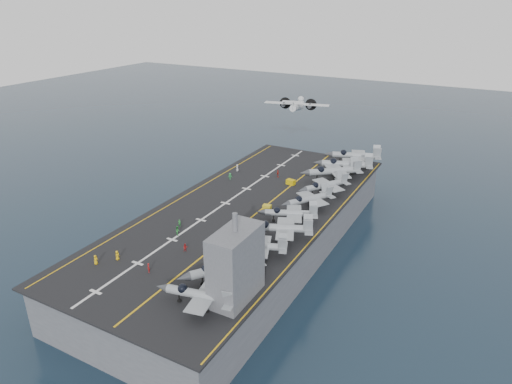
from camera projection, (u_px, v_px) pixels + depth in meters
The scene contains 31 objects.
ground at pixel (248, 248), 108.55m from camera, with size 500.00×500.00×0.00m, color #142135.
hull at pixel (248, 229), 106.59m from camera, with size 36.00×90.00×10.00m, color #56595E.
flight_deck at pixel (248, 209), 104.54m from camera, with size 38.00×92.00×0.40m, color black.
foul_line at pixel (259, 211), 103.13m from camera, with size 0.35×90.00×0.02m, color gold.
landing_centerline at pixel (225, 203), 107.10m from camera, with size 0.50×90.00×0.02m, color silver.
deck_edge_port at pixel (188, 194), 111.95m from camera, with size 0.25×90.00×0.02m, color gold.
deck_edge_stbd at pixel (324, 226), 96.30m from camera, with size 0.25×90.00×0.02m, color gold.
island_superstructure at pixel (236, 257), 70.70m from camera, with size 5.00×10.00×15.00m, color #56595E, non-canonical shape.
fighter_jet_0 at pixel (201, 294), 70.41m from camera, with size 15.08×11.51×4.72m, color gray, non-canonical shape.
fighter_jet_1 at pixel (225, 266), 77.21m from camera, with size 16.99×18.19×5.26m, color gray, non-canonical shape.
fighter_jet_2 at pixel (258, 245), 84.52m from camera, with size 14.92×12.55×4.41m, color gray, non-canonical shape.
fighter_jet_3 at pixel (281, 227), 90.51m from camera, with size 17.17×14.61×5.05m, color #969FA7, non-canonical shape.
fighter_jet_4 at pixel (291, 212), 97.25m from camera, with size 15.63×13.45×4.58m, color gray, non-canonical shape.
fighter_jet_5 at pixel (310, 198), 104.10m from camera, with size 14.81×16.08×4.65m, color gray, non-canonical shape.
fighter_jet_6 at pixel (326, 184), 111.42m from camera, with size 15.43×16.75×4.84m, color #949DA3, non-canonical shape.
fighter_jet_7 at pixel (334, 170), 119.32m from camera, with size 19.64×18.81×5.70m, color gray, non-canonical shape.
fighter_jet_8 at pixel (347, 164), 124.38m from camera, with size 18.73×15.51×5.58m, color #949CA5, non-canonical shape.
tow_cart_a at pixel (212, 251), 85.67m from camera, with size 2.47×2.01×1.28m, color yellow, non-canonical shape.
tow_cart_b at pixel (267, 207), 103.79m from camera, with size 2.00×1.43×1.12m, color gold, non-canonical shape.
tow_cart_c at pixel (291, 182), 117.66m from camera, with size 2.35×1.73×1.29m, color #D0AB06, non-canonical shape.
crew_0 at pixel (117, 255), 83.73m from camera, with size 0.79×1.13×1.83m, color yellow.
crew_1 at pixel (180, 223), 96.00m from camera, with size 1.07×0.83×1.59m, color #268C33.
crew_2 at pixel (178, 231), 92.43m from camera, with size 1.43×1.40×2.01m, color green.
crew_3 at pixel (230, 176), 120.74m from camera, with size 1.30×1.16×1.80m, color green.
crew_4 at pixel (278, 174), 122.30m from camera, with size 1.22×1.43×2.02m, color #AE1F14.
crew_5 at pixel (237, 168), 126.54m from camera, with size 1.08×1.34×1.94m, color silver.
crew_6 at pixel (149, 268), 79.92m from camera, with size 1.26×1.24×1.77m, color #B21919.
crew_7 at pixel (185, 248), 86.49m from camera, with size 1.15×1.17×1.64m, color #B21919.
transport_plane at pixel (297, 108), 149.59m from camera, with size 23.94×18.90×5.01m, color silver, non-canonical shape.
fighter_jet_9 at pixel (356, 155), 131.24m from camera, with size 18.73×15.51×5.58m, color #949CA5, non-canonical shape.
crew_8 at pixel (96, 260), 82.34m from camera, with size 0.79×1.13×1.83m, color yellow.
Camera 1 is at (47.04, -82.05, 54.96)m, focal length 32.00 mm.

